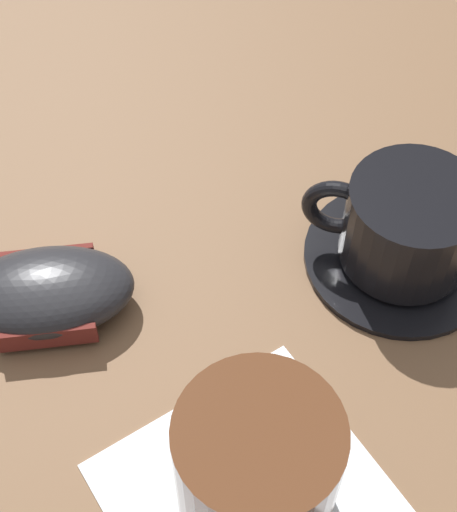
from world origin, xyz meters
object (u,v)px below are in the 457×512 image
Objects in this scene: computer_mouse at (46,292)px; drinking_glass at (257,469)px; coffee_cup at (406,224)px; saucer at (399,255)px.

computer_mouse is 1.46× the size of drinking_glass.
drinking_glass reaches higher than coffee_cup.
computer_mouse is at bearing -114.00° from saucer.
drinking_glass is at bearing -64.68° from coffee_cup.
saucer is at bearing 115.06° from drinking_glass.
computer_mouse is 0.18m from drinking_glass.
drinking_glass is (0.08, -0.17, 0.04)m from saucer.
saucer is 1.31× the size of coffee_cup.
coffee_cup is at bearing 115.32° from drinking_glass.
drinking_glass reaches higher than saucer.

